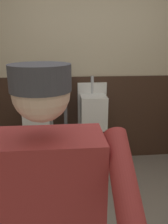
# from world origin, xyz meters

# --- Properties ---
(wall_back) EXTENTS (4.83, 0.12, 2.85)m
(wall_back) POSITION_xyz_m (0.00, 1.66, 1.43)
(wall_back) COLOR beige
(wall_back) RESTS_ON ground_plane
(wainscot_band_back) EXTENTS (4.23, 0.03, 1.23)m
(wainscot_band_back) POSITION_xyz_m (0.00, 1.59, 0.61)
(wainscot_band_back) COLOR #382319
(wainscot_band_back) RESTS_ON ground_plane
(urinal_left) EXTENTS (0.40, 0.34, 1.24)m
(urinal_left) POSITION_xyz_m (-0.70, 1.44, 0.78)
(urinal_left) COLOR white
(urinal_left) RESTS_ON ground_plane
(urinal_middle) EXTENTS (0.40, 0.34, 1.24)m
(urinal_middle) POSITION_xyz_m (0.05, 1.44, 0.78)
(urinal_middle) COLOR white
(urinal_middle) RESTS_ON ground_plane
(privacy_divider_panel) EXTENTS (0.04, 0.40, 0.90)m
(privacy_divider_panel) POSITION_xyz_m (-0.32, 1.37, 0.95)
(privacy_divider_panel) COLOR #4C4C51
(person) EXTENTS (0.68, 0.60, 1.62)m
(person) POSITION_xyz_m (-0.42, -0.69, 0.95)
(person) COLOR #2D3342
(person) RESTS_ON ground_plane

